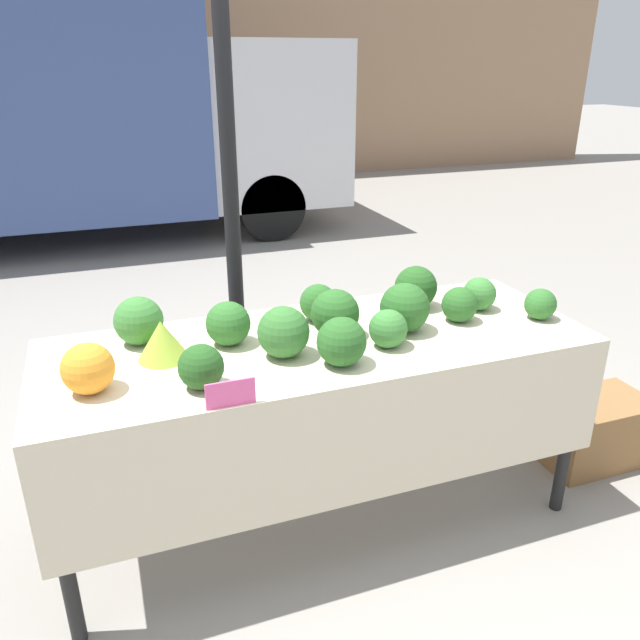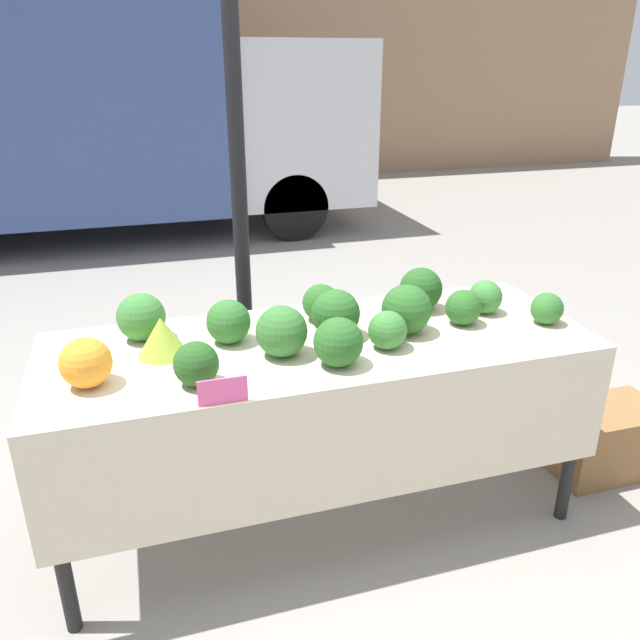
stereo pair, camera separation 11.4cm
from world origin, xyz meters
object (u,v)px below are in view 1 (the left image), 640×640
object	(u,v)px
orange_cauliflower	(88,369)
produce_crate	(594,430)
parked_truck	(62,102)
price_sign	(231,394)

from	to	relation	value
orange_cauliflower	produce_crate	xyz separation A→B (m)	(2.13, 0.05, -0.72)
parked_truck	price_sign	xyz separation A→B (m)	(0.48, -5.44, -0.52)
parked_truck	orange_cauliflower	distance (m)	5.23
parked_truck	produce_crate	xyz separation A→B (m)	(2.22, -5.16, -1.20)
parked_truck	orange_cauliflower	size ratio (longest dim) A/B	31.83
price_sign	produce_crate	xyz separation A→B (m)	(1.74, 0.28, -0.68)
orange_cauliflower	price_sign	world-z (taller)	orange_cauliflower
orange_cauliflower	price_sign	size ratio (longest dim) A/B	1.08
parked_truck	price_sign	size ratio (longest dim) A/B	34.26
parked_truck	produce_crate	bearing A→B (deg)	-66.72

